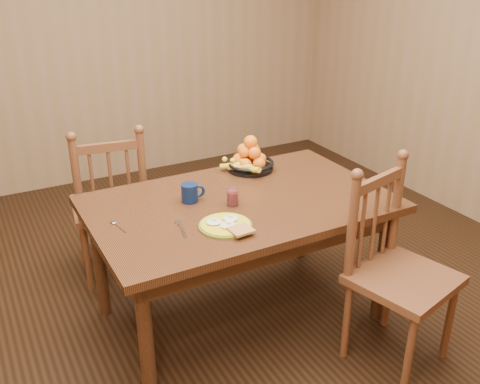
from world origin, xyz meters
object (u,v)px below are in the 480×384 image
chair_near (397,272)px  chair_far (111,205)px  dining_table (240,215)px  fruit_bowl (249,160)px  coffee_mug (190,193)px  breakfast_plate (226,225)px

chair_near → chair_far: bearing=111.5°
dining_table → fruit_bowl: (0.26, 0.37, 0.15)m
chair_near → fruit_bowl: chair_near is taller
chair_near → coffee_mug: bearing=120.8°
breakfast_plate → fruit_bowl: fruit_bowl is taller
chair_far → dining_table: bearing=130.8°
breakfast_plate → dining_table: bearing=49.3°
coffee_mug → dining_table: bearing=-26.3°
coffee_mug → chair_far: bearing=111.6°
chair_far → chair_near: bearing=134.0°
chair_far → coffee_mug: 0.79m
chair_near → breakfast_plate: 0.89m
chair_far → breakfast_plate: size_ratio=3.55×
chair_near → fruit_bowl: size_ratio=3.21×
breakfast_plate → coffee_mug: size_ratio=2.17×
chair_far → chair_near: 1.79m
breakfast_plate → chair_near: bearing=-29.5°
chair_far → breakfast_plate: (0.30, -1.03, 0.26)m
dining_table → chair_near: 0.87m
dining_table → breakfast_plate: 0.33m
chair_near → breakfast_plate: (-0.74, 0.42, 0.26)m
chair_far → breakfast_plate: bearing=114.5°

